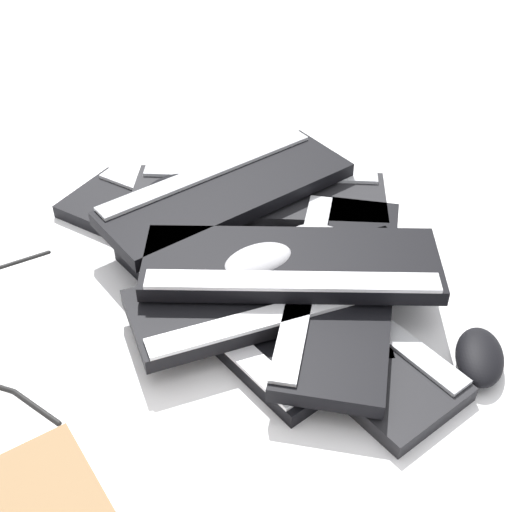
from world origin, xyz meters
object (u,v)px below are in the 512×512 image
Objects in this scene: keyboard_6 at (259,197)px; keyboard_8 at (277,294)px; mouse_0 at (258,261)px; keyboard_3 at (180,228)px; keyboard_0 at (325,325)px; keyboard_9 at (226,192)px; keyboard_5 at (339,289)px; keyboard_7 at (291,264)px; keyboard_1 at (317,264)px; mouse_6 at (338,262)px; mouse_4 at (169,190)px; keyboard_4 at (231,306)px; mouse_1 at (341,256)px; mouse_2 at (322,240)px; mouse_5 at (480,357)px; mouse_3 at (190,220)px; keyboard_2 at (275,232)px.

keyboard_8 is (0.24, -0.09, 0.00)m from keyboard_6.
keyboard_3 is at bearing 99.37° from mouse_0.
keyboard_9 reaches higher than keyboard_0.
keyboard_7 is (-0.05, -0.06, 0.03)m from keyboard_5.
mouse_6 is at bearing 9.64° from keyboard_1.
keyboard_0 is 4.20× the size of mouse_4.
mouse_0 is at bearing -10.52° from keyboard_9.
keyboard_9 is at bearing 156.97° from keyboard_4.
keyboard_6 is (0.01, 0.14, 0.03)m from keyboard_3.
mouse_1 reaches higher than keyboard_3.
keyboard_9 reaches higher than mouse_2.
keyboard_5 is 4.01× the size of mouse_6.
mouse_2 reaches higher than keyboard_4.
mouse_4 reaches higher than keyboard_1.
keyboard_7 reaches higher than mouse_5.
keyboard_6 is at bearing 52.84° from mouse_5.
mouse_2 is 1.00× the size of mouse_3.
mouse_3 is (-0.15, -0.16, 0.04)m from keyboard_1.
keyboard_7 is 0.11m from mouse_2.
keyboard_8 is 0.12m from mouse_6.
keyboard_8 reaches higher than keyboard_1.
keyboard_2 is at bearing 42.40° from keyboard_9.
keyboard_8 is at bearing -108.45° from keyboard_5.
keyboard_9 is (-0.30, -0.02, 0.06)m from keyboard_0.
keyboard_4 is at bearing -36.06° from keyboard_6.
mouse_3 is 0.10m from mouse_4.
keyboard_6 is 0.99× the size of keyboard_7.
mouse_0 is 0.14m from mouse_2.
mouse_1 is at bearing 26.39° from keyboard_1.
mouse_5 is 1.00× the size of mouse_6.
mouse_0 reaches higher than mouse_4.
keyboard_7 reaches higher than mouse_6.
keyboard_5 is (0.20, 0.00, 0.03)m from keyboard_2.
mouse_1 reaches higher than keyboard_0.
keyboard_2 is at bearing 59.82° from keyboard_3.
keyboard_6 is 4.15× the size of mouse_4.
mouse_2 reaches higher than mouse_5.
keyboard_0 is at bearing -25.57° from keyboard_1.
keyboard_1 is 4.22× the size of mouse_5.
keyboard_3 is 0.10m from keyboard_9.
mouse_6 is (-0.02, 0.12, 0.01)m from keyboard_8.
keyboard_7 is 4.18× the size of mouse_0.
keyboard_9 is 4.19× the size of mouse_3.
keyboard_6 is 4.15× the size of mouse_5.
keyboard_5 is at bearing 70.35° from mouse_5.
keyboard_4 is at bearing -47.34° from keyboard_2.
keyboard_9 is (-0.22, -0.01, 0.00)m from keyboard_7.
keyboard_5 is at bearing 27.41° from keyboard_3.
keyboard_6 is 0.22m from mouse_0.
keyboard_0 is 0.23m from keyboard_2.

